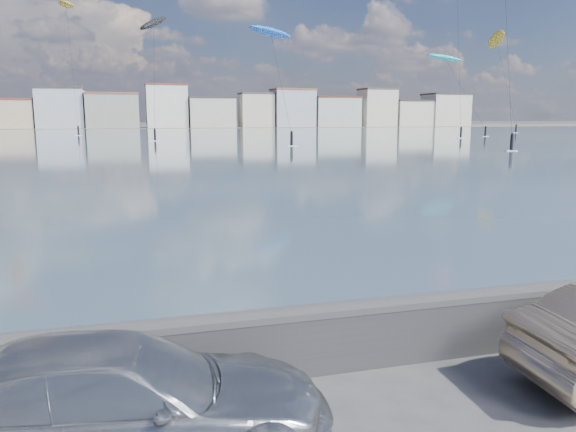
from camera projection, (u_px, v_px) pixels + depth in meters
name	position (u px, v px, depth m)	size (l,w,h in m)	color
bay_water	(138.00, 139.00, 92.42)	(500.00, 177.00, 0.00)	#344C5D
far_shore_strip	(133.00, 127.00, 195.21)	(500.00, 60.00, 0.00)	#4C473D
seawall	(246.00, 343.00, 8.19)	(400.00, 0.36, 1.08)	#28282B
far_buildings	(136.00, 109.00, 181.24)	(240.79, 13.26, 14.60)	#B2B7C6
car_silver	(119.00, 402.00, 6.27)	(1.96, 4.83, 1.40)	#A2A5A8
kitesurfer_2	(271.00, 33.00, 81.94)	(9.59, 18.33, 16.65)	blue
kitesurfer_3	(445.00, 58.00, 113.77)	(10.49, 15.41, 16.38)	#19BFBF
kitesurfer_9	(66.00, 6.00, 112.22)	(4.50, 13.32, 27.22)	#BF8C19
kitesurfer_11	(496.00, 41.00, 130.70)	(6.85, 11.97, 23.41)	#BF8C19
kitesurfer_12	(154.00, 24.00, 89.35)	(6.78, 12.13, 20.99)	black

